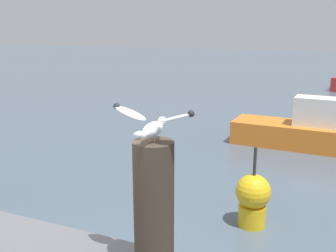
{
  "coord_description": "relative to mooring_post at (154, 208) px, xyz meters",
  "views": [
    {
      "loc": [
        2.25,
        -2.5,
        3.1
      ],
      "look_at": [
        1.18,
        -0.01,
        2.42
      ],
      "focal_mm": 41.66,
      "sensor_mm": 36.0,
      "label": 1
    }
  ],
  "objects": [
    {
      "name": "mooring_post",
      "position": [
        0.0,
        0.0,
        0.0
      ],
      "size": [
        0.28,
        0.28,
        0.96
      ],
      "primitive_type": "cylinder",
      "color": "#382D23",
      "rests_on": "harbor_quay"
    },
    {
      "name": "seagull",
      "position": [
        0.0,
        0.0,
        0.6
      ],
      "size": [
        0.59,
        0.39,
        0.24
      ],
      "color": "tan",
      "rests_on": "mooring_post"
    },
    {
      "name": "channel_buoy",
      "position": [
        0.05,
        3.58,
        -1.42
      ],
      "size": [
        0.56,
        0.56,
        1.33
      ],
      "color": "yellow",
      "rests_on": "ground_plane"
    }
  ]
}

